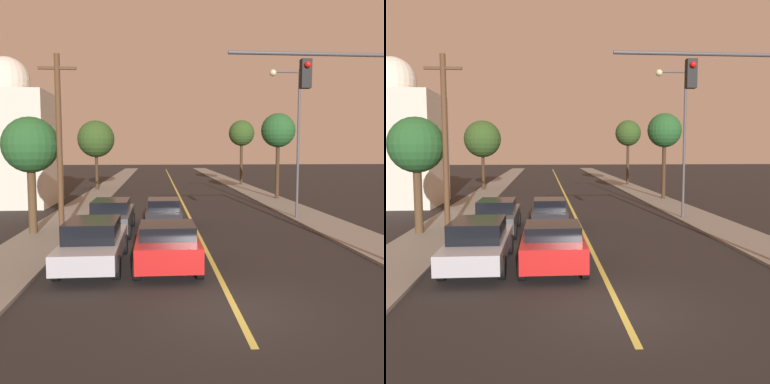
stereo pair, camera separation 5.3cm
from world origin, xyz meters
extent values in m
plane|color=black|center=(0.00, 0.00, 0.00)|extent=(200.00, 200.00, 0.00)
cube|color=black|center=(0.00, 36.00, 0.01)|extent=(10.89, 80.00, 0.01)
cube|color=#D1C14C|center=(0.00, 36.00, 0.01)|extent=(0.16, 76.00, 0.00)
cube|color=gray|center=(-6.70, 36.00, 0.06)|extent=(2.50, 80.00, 0.12)
cube|color=gray|center=(6.70, 36.00, 0.06)|extent=(2.50, 80.00, 0.12)
cube|color=red|center=(-1.53, 3.82, 0.71)|extent=(1.95, 4.03, 0.73)
cube|color=black|center=(-1.53, 3.66, 1.28)|extent=(1.72, 1.81, 0.41)
cylinder|color=black|center=(-2.45, 5.07, 0.34)|extent=(0.22, 0.68, 0.68)
cylinder|color=black|center=(-0.60, 5.07, 0.34)|extent=(0.22, 0.68, 0.68)
cylinder|color=black|center=(-2.45, 2.57, 0.34)|extent=(0.22, 0.68, 0.68)
cylinder|color=black|center=(-0.60, 2.57, 0.34)|extent=(0.22, 0.68, 0.68)
cube|color=black|center=(-1.53, 11.32, 0.65)|extent=(1.70, 4.20, 0.55)
cube|color=black|center=(-1.53, 11.15, 1.17)|extent=(1.50, 1.89, 0.49)
cylinder|color=black|center=(-2.33, 12.62, 0.37)|extent=(0.22, 0.74, 0.74)
cylinder|color=black|center=(-0.72, 12.62, 0.37)|extent=(0.22, 0.74, 0.74)
cylinder|color=black|center=(-2.33, 10.02, 0.37)|extent=(0.22, 0.74, 0.74)
cylinder|color=black|center=(-0.72, 10.02, 0.37)|extent=(0.22, 0.74, 0.74)
cube|color=#A5A8B2|center=(-3.92, 4.30, 0.65)|extent=(1.83, 5.01, 0.59)
cube|color=black|center=(-3.92, 4.10, 1.25)|extent=(1.61, 2.25, 0.62)
cylinder|color=black|center=(-4.79, 5.85, 0.36)|extent=(0.22, 0.71, 0.71)
cylinder|color=black|center=(-3.05, 5.85, 0.36)|extent=(0.22, 0.71, 0.71)
cylinder|color=black|center=(-4.79, 2.74, 0.36)|extent=(0.22, 0.71, 0.71)
cylinder|color=black|center=(-3.05, 2.74, 0.36)|extent=(0.22, 0.71, 0.71)
cube|color=#474C51|center=(-3.92, 9.94, 0.69)|extent=(1.81, 5.03, 0.67)
cube|color=black|center=(-3.92, 9.74, 1.29)|extent=(1.59, 2.26, 0.53)
cylinder|color=black|center=(-4.78, 11.50, 0.35)|extent=(0.22, 0.71, 0.71)
cylinder|color=black|center=(-3.06, 11.50, 0.35)|extent=(0.22, 0.71, 0.71)
cylinder|color=black|center=(-4.78, 8.38, 0.35)|extent=(0.22, 0.71, 0.71)
cylinder|color=black|center=(-3.06, 8.38, 0.35)|extent=(0.22, 0.71, 0.71)
cylinder|color=#47474C|center=(3.11, 3.64, 6.80)|extent=(5.48, 0.12, 0.12)
cube|color=black|center=(2.84, 3.64, 6.19)|extent=(0.32, 0.28, 0.90)
sphere|color=red|center=(2.84, 3.46, 6.43)|extent=(0.20, 0.20, 0.20)
cylinder|color=#47474C|center=(5.80, 12.95, 4.09)|extent=(0.14, 0.14, 7.94)
cylinder|color=#47474C|center=(5.07, 12.95, 7.91)|extent=(1.46, 0.09, 0.09)
sphere|color=beige|center=(4.34, 12.95, 7.86)|extent=(0.36, 0.36, 0.36)
cylinder|color=#513823|center=(-6.05, 9.34, 4.00)|extent=(0.24, 0.24, 7.76)
cube|color=#513823|center=(-6.05, 9.34, 7.28)|extent=(1.60, 0.12, 0.12)
cylinder|color=#4C3823|center=(-7.36, 9.63, 1.64)|extent=(0.37, 0.37, 3.05)
sphere|color=#235628|center=(-7.36, 9.63, 4.03)|extent=(2.46, 2.46, 2.46)
cylinder|color=#3D2B1C|center=(-7.38, 30.56, 1.87)|extent=(0.28, 0.28, 3.50)
sphere|color=#2D4C1E|center=(-7.38, 30.56, 4.80)|extent=(3.38, 3.38, 3.38)
cylinder|color=#3D2B1C|center=(7.19, 35.38, 2.37)|extent=(0.29, 0.29, 4.50)
sphere|color=#2D4C1E|center=(7.19, 35.38, 5.57)|extent=(2.71, 2.71, 2.71)
cylinder|color=#3D2B1C|center=(7.30, 22.03, 2.25)|extent=(0.29, 0.29, 4.25)
sphere|color=#235628|center=(7.30, 22.03, 5.27)|extent=(2.55, 2.55, 2.55)
cube|color=beige|center=(-11.92, 20.64, 3.81)|extent=(5.94, 5.94, 7.62)
sphere|color=beige|center=(-11.92, 20.64, 8.48)|extent=(3.11, 3.11, 3.11)
camera|label=1|loc=(-1.86, -9.71, 3.82)|focal=40.00mm
camera|label=2|loc=(-1.81, -9.71, 3.82)|focal=40.00mm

